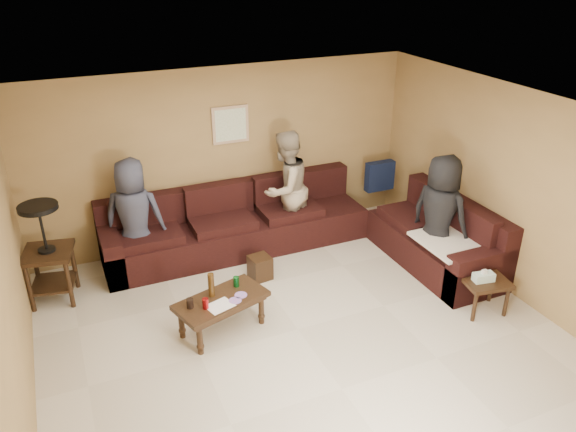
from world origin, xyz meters
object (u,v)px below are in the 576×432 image
object	(u,v)px
coffee_table	(221,303)
person_middle	(285,189)
side_table_right	(485,284)
end_table_left	(47,251)
waste_bin	(260,267)
sectional_sofa	(306,234)
person_left	(135,217)
person_right	(439,216)

from	to	relation	value
coffee_table	person_middle	distance (m)	2.27
person_middle	side_table_right	bearing A→B (deg)	90.16
end_table_left	waste_bin	distance (m)	2.58
person_middle	waste_bin	bearing A→B (deg)	18.85
sectional_sofa	side_table_right	distance (m)	2.44
waste_bin	person_left	world-z (taller)	person_left
coffee_table	person_middle	bearing A→B (deg)	47.84
sectional_sofa	side_table_right	bearing A→B (deg)	-57.20
side_table_right	person_middle	distance (m)	2.93
end_table_left	person_left	bearing A→B (deg)	13.34
sectional_sofa	end_table_left	size ratio (longest dim) A/B	3.68
coffee_table	side_table_right	size ratio (longest dim) A/B	1.93
end_table_left	person_left	size ratio (longest dim) A/B	0.80
waste_bin	coffee_table	bearing A→B (deg)	-132.63
person_left	person_right	size ratio (longest dim) A/B	0.97
sectional_sofa	person_middle	distance (m)	0.70
coffee_table	waste_bin	bearing A→B (deg)	47.37
waste_bin	person_right	bearing A→B (deg)	-19.39
sectional_sofa	person_middle	xyz separation A→B (m)	(-0.11, 0.46, 0.51)
coffee_table	end_table_left	bearing A→B (deg)	139.81
sectional_sofa	waste_bin	world-z (taller)	sectional_sofa
waste_bin	person_right	world-z (taller)	person_right
sectional_sofa	person_left	world-z (taller)	person_left
sectional_sofa	coffee_table	world-z (taller)	sectional_sofa
person_left	person_middle	distance (m)	2.09
person_middle	person_right	xyz separation A→B (m)	(1.47, -1.55, -0.02)
coffee_table	person_middle	size ratio (longest dim) A/B	0.66
side_table_right	person_middle	size ratio (longest dim) A/B	0.34
end_table_left	person_left	distance (m)	1.11
waste_bin	sectional_sofa	bearing A→B (deg)	21.77
person_left	person_middle	world-z (taller)	person_middle
waste_bin	person_middle	distance (m)	1.25
side_table_right	person_right	distance (m)	1.07
side_table_right	person_middle	world-z (taller)	person_middle
person_middle	person_right	bearing A→B (deg)	103.93
person_left	sectional_sofa	bearing A→B (deg)	-170.85
end_table_left	person_right	world-z (taller)	person_right
sectional_sofa	waste_bin	distance (m)	0.89
waste_bin	person_right	distance (m)	2.39
end_table_left	person_right	size ratio (longest dim) A/B	0.78
side_table_right	person_left	world-z (taller)	person_left
sectional_sofa	person_left	size ratio (longest dim) A/B	2.96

